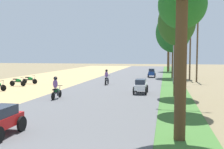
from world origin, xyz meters
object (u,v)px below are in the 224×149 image
object	(u,v)px
parked_motorbike_fifth	(18,81)
streetlamp_near	(180,32)
median_tree_third	(177,23)
car_hatchback_blue	(152,73)
streetlamp_far	(170,48)
median_tree_fifth	(169,32)
median_tree_second	(182,6)
motorbike_ahead_third	(107,77)
median_tree_fourth	(173,32)
utility_pole_near	(197,42)
motorbike_ahead_second	(56,88)
car_sedan_red	(0,120)
utility_pole_far	(190,45)
parked_motorbike_sixth	(30,79)
streetlamp_mid	(174,47)
car_sedan_white	(141,85)

from	to	relation	value
parked_motorbike_fifth	streetlamp_near	world-z (taller)	streetlamp_near
median_tree_third	car_hatchback_blue	world-z (taller)	median_tree_third
streetlamp_far	median_tree_fifth	bearing A→B (deg)	-97.18
median_tree_second	motorbike_ahead_third	world-z (taller)	median_tree_second
median_tree_third	car_hatchback_blue	size ratio (longest dim) A/B	3.81
median_tree_fourth	utility_pole_near	distance (m)	5.35
median_tree_fourth	motorbike_ahead_second	bearing A→B (deg)	-113.83
median_tree_fifth	car_sedan_red	bearing A→B (deg)	-99.11
median_tree_fourth	streetlamp_near	size ratio (longest dim) A/B	1.09
median_tree_third	utility_pole_near	world-z (taller)	utility_pole_near
median_tree_third	utility_pole_far	distance (m)	14.53
parked_motorbike_fifth	utility_pole_far	distance (m)	21.45
car_sedan_red	motorbike_ahead_third	bearing A→B (deg)	89.38
streetlamp_near	streetlamp_far	world-z (taller)	streetlamp_near
streetlamp_far	utility_pole_far	size ratio (longest dim) A/B	0.93
parked_motorbike_fifth	parked_motorbike_sixth	world-z (taller)	same
parked_motorbike_fifth	motorbike_ahead_third	bearing A→B (deg)	18.75
motorbike_ahead_second	streetlamp_near	bearing A→B (deg)	4.89
parked_motorbike_fifth	streetlamp_mid	distance (m)	17.36
median_tree_fourth	car_sedan_white	world-z (taller)	median_tree_fourth
streetlamp_near	car_sedan_white	bearing A→B (deg)	131.80
parked_motorbike_fifth	median_tree_third	size ratio (longest dim) A/B	0.24
streetlamp_far	motorbike_ahead_second	distance (m)	38.71
median_tree_fourth	median_tree_fifth	xyz separation A→B (m)	(-0.46, 14.43, 1.23)
parked_motorbike_sixth	car_sedan_red	xyz separation A→B (m)	(8.44, -17.91, 0.19)
streetlamp_near	car_hatchback_blue	world-z (taller)	streetlamp_near
median_tree_fifth	streetlamp_near	distance (m)	33.75
parked_motorbike_sixth	median_tree_second	bearing A→B (deg)	-34.64
median_tree_fifth	motorbike_ahead_second	world-z (taller)	median_tree_fifth
parked_motorbike_fifth	car_sedan_white	size ratio (longest dim) A/B	0.80
median_tree_fourth	motorbike_ahead_second	size ratio (longest dim) A/B	5.08
streetlamp_near	streetlamp_far	bearing A→B (deg)	90.00
median_tree_third	median_tree_second	bearing A→B (deg)	-88.92
streetlamp_mid	motorbike_ahead_third	distance (m)	8.40
median_tree_third	streetlamp_far	xyz separation A→B (m)	(0.10, 34.18, -1.10)
median_tree_fourth	median_tree_second	bearing A→B (deg)	-90.18
streetlamp_near	motorbike_ahead_third	size ratio (longest dim) A/B	4.67
car_hatchback_blue	parked_motorbike_fifth	bearing A→B (deg)	-134.43
median_tree_second	streetlamp_far	xyz separation A→B (m)	(-0.00, 39.36, -1.47)
median_tree_third	parked_motorbike_fifth	bearing A→B (deg)	167.52
motorbike_ahead_third	utility_pole_near	bearing A→B (deg)	30.26
median_tree_third	streetlamp_mid	size ratio (longest dim) A/B	1.07
car_sedan_white	car_hatchback_blue	bearing A→B (deg)	89.68
motorbike_ahead_second	motorbike_ahead_third	world-z (taller)	same
median_tree_fourth	car_sedan_red	distance (m)	30.29
streetlamp_near	car_sedan_red	xyz separation A→B (m)	(-7.33, -9.61, -4.13)
parked_motorbike_sixth	median_tree_third	bearing A→B (deg)	-20.04
parked_motorbike_fifth	car_hatchback_blue	distance (m)	18.70
median_tree_fourth	car_hatchback_blue	distance (m)	6.35
utility_pole_far	median_tree_second	bearing A→B (deg)	-96.43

